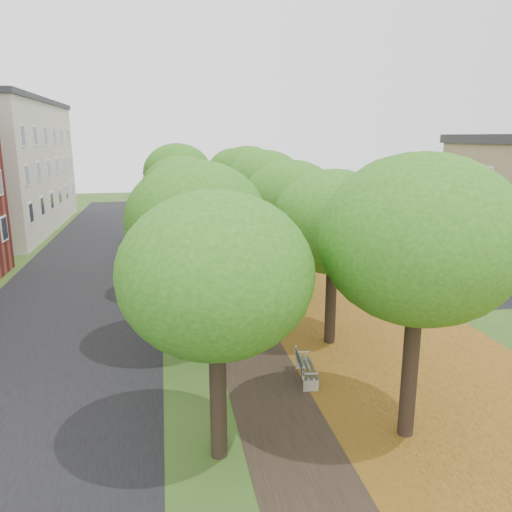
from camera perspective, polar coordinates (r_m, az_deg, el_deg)
name	(u,v)px	position (r m, az deg, el deg)	size (l,w,h in m)	color
ground	(308,445)	(13.29, 5.91, -20.66)	(120.00, 120.00, 0.00)	#2D4C19
street_asphalt	(82,287)	(26.91, -19.24, -3.34)	(8.00, 70.00, 0.01)	black
footpath	(228,279)	(26.77, -3.18, -2.67)	(3.20, 70.00, 0.01)	black
leaf_verge	(318,275)	(27.83, 7.09, -2.12)	(7.50, 70.00, 0.01)	#9A631C
parking_lot	(448,263)	(32.24, 21.10, -0.78)	(9.00, 16.00, 0.01)	black
tree_row_west	(184,194)	(25.69, -8.22, 7.03)	(4.39, 34.39, 6.50)	black
tree_row_east	(276,192)	(26.33, 2.36, 7.31)	(4.39, 34.39, 6.50)	black
bench	(305,368)	(16.05, 5.63, -12.58)	(0.67, 1.70, 0.78)	#2C372D
car_silver	(490,280)	(26.76, 25.19, -2.46)	(1.62, 4.02, 1.37)	#A3A3A7
car_red	(442,267)	(28.74, 20.50, -1.14)	(1.29, 3.70, 1.22)	maroon
car_grey	(439,260)	(29.70, 20.18, -0.45)	(2.00, 4.91, 1.43)	#2D2D31
car_white	(397,240)	(34.56, 15.84, 1.78)	(2.44, 5.28, 1.47)	silver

